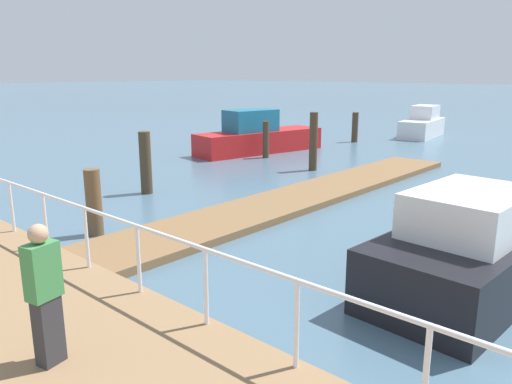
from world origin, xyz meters
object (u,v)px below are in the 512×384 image
(moored_boat_0, at_px, (483,245))
(pedestrian_0, at_px, (45,293))
(moored_boat_2, at_px, (422,125))
(moored_boat_1, at_px, (258,137))

(moored_boat_0, relative_size, pedestrian_0, 3.55)
(moored_boat_0, bearing_deg, moored_boat_2, 26.30)
(moored_boat_0, relative_size, moored_boat_2, 1.34)
(moored_boat_2, relative_size, pedestrian_0, 2.64)
(moored_boat_2, xyz_separation_m, pedestrian_0, (-25.53, -6.71, 0.57))
(pedestrian_0, bearing_deg, moored_boat_2, 14.73)
(moored_boat_0, bearing_deg, pedestrian_0, 158.30)
(moored_boat_1, bearing_deg, moored_boat_2, -17.27)
(pedestrian_0, bearing_deg, moored_boat_1, 33.87)
(moored_boat_0, distance_m, moored_boat_2, 21.10)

